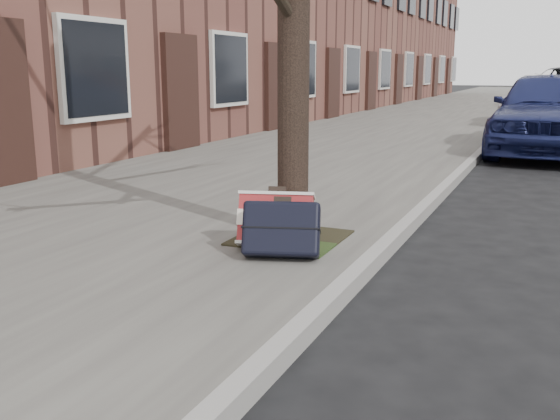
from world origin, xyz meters
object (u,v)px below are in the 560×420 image
at_px(car_near_front, 549,112).
at_px(car_near_mid, 549,102).
at_px(suitcase_red, 276,220).
at_px(suitcase_navy, 281,229).

relative_size(car_near_front, car_near_mid, 1.10).
bearing_deg(car_near_mid, suitcase_red, -84.78).
bearing_deg(car_near_mid, car_near_front, -76.55).
distance_m(car_near_front, car_near_mid, 5.56).
height_order(suitcase_red, suitcase_navy, suitcase_navy).
height_order(suitcase_navy, car_near_mid, car_near_mid).
bearing_deg(suitcase_navy, car_near_mid, 65.38).
relative_size(suitcase_navy, car_near_front, 0.13).
bearing_deg(suitcase_navy, car_near_front, 60.37).
distance_m(suitcase_navy, car_near_mid, 13.79).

